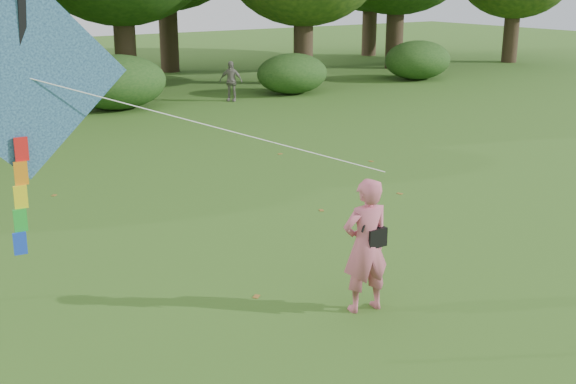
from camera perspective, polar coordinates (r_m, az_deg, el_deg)
ground at (r=9.62m, az=9.71°, el=-10.90°), size 100.00×100.00×0.00m
man_kite_flyer at (r=9.79m, az=6.15°, el=-4.24°), size 0.75×0.56×1.88m
bystander_right at (r=26.98m, az=-4.54°, el=8.73°), size 0.86×0.87×1.47m
crossbody_bag at (r=9.80m, az=6.81°, el=-3.47°), size 0.43×0.20×0.73m
flying_kite at (r=8.03m, az=-20.05°, el=8.18°), size 5.42×1.05×3.05m
shrub_band at (r=24.53m, az=-21.30°, el=7.15°), size 39.15×3.22×1.88m
fallen_leaves at (r=13.05m, az=-1.60°, el=-3.11°), size 11.18×13.75×0.01m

